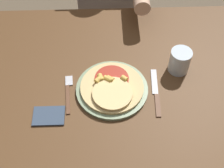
# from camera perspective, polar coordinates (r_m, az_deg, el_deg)

# --- Properties ---
(ground_plane) EXTENTS (8.00, 8.00, 0.00)m
(ground_plane) POSITION_cam_1_polar(r_m,az_deg,el_deg) (1.85, -1.59, -14.35)
(ground_plane) COLOR brown
(dining_table) EXTENTS (1.29, 0.91, 0.75)m
(dining_table) POSITION_cam_1_polar(r_m,az_deg,el_deg) (1.28, -2.23, -2.96)
(dining_table) COLOR brown
(dining_table) RESTS_ON ground_plane
(plate) EXTENTS (0.27, 0.27, 0.01)m
(plate) POSITION_cam_1_polar(r_m,az_deg,el_deg) (1.18, 0.00, -0.97)
(plate) COLOR gray
(plate) RESTS_ON dining_table
(pizza) EXTENTS (0.24, 0.24, 0.04)m
(pizza) POSITION_cam_1_polar(r_m,az_deg,el_deg) (1.16, -0.04, -0.66)
(pizza) COLOR #DBBC7A
(pizza) RESTS_ON plate
(fork) EXTENTS (0.03, 0.18, 0.00)m
(fork) POSITION_cam_1_polar(r_m,az_deg,el_deg) (1.19, -7.99, -1.38)
(fork) COLOR brown
(fork) RESTS_ON dining_table
(knife) EXTENTS (0.03, 0.22, 0.00)m
(knife) POSITION_cam_1_polar(r_m,az_deg,el_deg) (1.19, 8.05, -1.63)
(knife) COLOR brown
(knife) RESTS_ON dining_table
(drinking_glass) EXTENTS (0.08, 0.08, 0.10)m
(drinking_glass) POSITION_cam_1_polar(r_m,az_deg,el_deg) (1.24, 12.29, 4.14)
(drinking_glass) COLOR silver
(drinking_glass) RESTS_ON dining_table
(napkin) EXTENTS (0.11, 0.08, 0.01)m
(napkin) POSITION_cam_1_polar(r_m,az_deg,el_deg) (1.14, -11.48, -5.74)
(napkin) COLOR #38475B
(napkin) RESTS_ON dining_table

